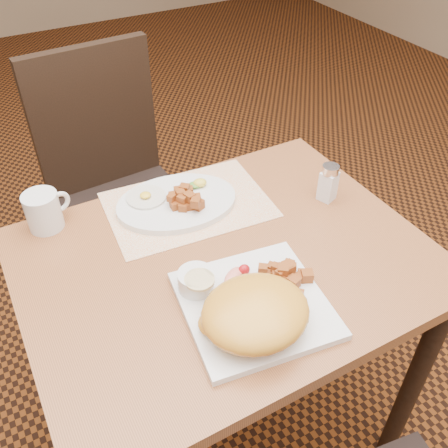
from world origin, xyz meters
The scene contains 15 objects.
ground centered at (0.00, 0.00, 0.00)m, with size 8.00×8.00×0.00m, color black.
table centered at (0.00, 0.00, 0.64)m, with size 0.90×0.70×0.75m.
chair_far centered at (-0.05, 0.71, 0.54)m, with size 0.45×0.46×0.97m.
placemat centered at (0.01, 0.21, 0.75)m, with size 0.40×0.28×0.00m, color white.
plate_square centered at (-0.02, -0.16, 0.76)m, with size 0.28×0.28×0.02m, color silver.
plate_oval centered at (-0.02, 0.22, 0.76)m, with size 0.30×0.23×0.02m, color silver, non-canonical shape.
hollandaise_mound centered at (-0.05, -0.20, 0.80)m, with size 0.21×0.19×0.08m.
ramekin centered at (-0.11, -0.06, 0.79)m, with size 0.07×0.08×0.04m.
garnish_sq centered at (-0.02, -0.08, 0.78)m, with size 0.07×0.06×0.03m.
fried_egg centered at (-0.08, 0.27, 0.77)m, with size 0.10×0.10×0.02m.
garnish_ov centered at (0.05, 0.25, 0.78)m, with size 0.06×0.04×0.02m.
salt_shaker centered at (0.33, 0.07, 0.80)m, with size 0.05×0.05×0.10m.
coffee_mug centered at (-0.33, 0.30, 0.80)m, with size 0.11×0.08×0.09m.
home_fries_sq centered at (0.07, -0.13, 0.78)m, with size 0.11×0.12×0.04m.
home_fries_ov centered at (-0.01, 0.20, 0.79)m, with size 0.09×0.12×0.04m.
Camera 1 is at (-0.39, -0.71, 1.53)m, focal length 40.00 mm.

